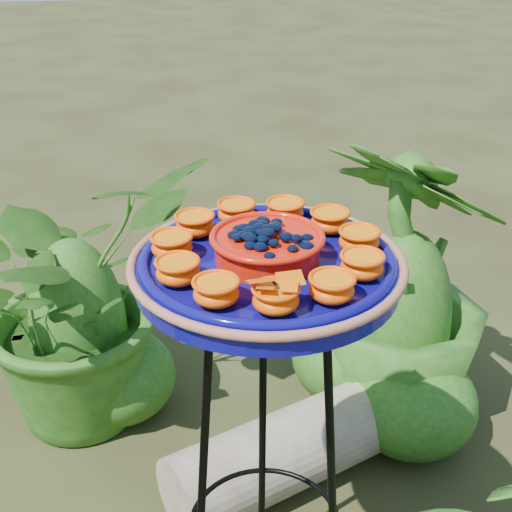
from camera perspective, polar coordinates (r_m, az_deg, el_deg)
name	(u,v)px	position (r m, az deg, el deg)	size (l,w,h in m)	color
tripod_stand	(266,439)	(1.40, 0.78, -14.43)	(0.34, 0.36, 0.87)	black
feeder_dish	(267,261)	(1.18, 0.90, -0.41)	(0.48, 0.48, 0.10)	#0A0863
driftwood_log	(285,452)	(2.00, 2.31, -15.40)	(0.22, 0.22, 0.66)	tan
shrub_back_left	(75,294)	(2.15, -14.31, -2.93)	(0.74, 0.64, 0.82)	#1D5015
shrub_back_right	(406,286)	(2.10, 11.89, -2.33)	(0.50, 0.50, 0.89)	#1D5015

